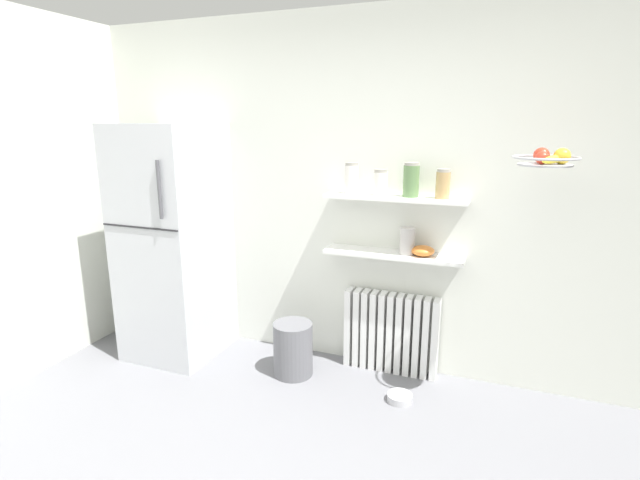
{
  "coord_description": "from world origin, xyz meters",
  "views": [
    {
      "loc": [
        0.95,
        -1.33,
        1.83
      ],
      "look_at": [
        -0.18,
        1.6,
        1.05
      ],
      "focal_mm": 26.79,
      "sensor_mm": 36.0,
      "label": 1
    }
  ],
  "objects_px": {
    "storage_jar_1": "(381,183)",
    "vase": "(407,241)",
    "hanging_fruit_basket": "(548,158)",
    "storage_jar_2": "(411,180)",
    "shelf_bowl": "(423,251)",
    "trash_bin": "(293,349)",
    "pet_food_bowl": "(400,398)",
    "storage_jar_3": "(443,184)",
    "refrigerator": "(174,242)",
    "storage_jar_0": "(351,178)",
    "radiator": "(391,333)"
  },
  "relations": [
    {
      "from": "storage_jar_1",
      "to": "vase",
      "type": "height_order",
      "value": "storage_jar_1"
    },
    {
      "from": "vase",
      "to": "hanging_fruit_basket",
      "type": "xyz_separation_m",
      "value": [
        0.81,
        -0.3,
        0.61
      ]
    },
    {
      "from": "storage_jar_2",
      "to": "vase",
      "type": "xyz_separation_m",
      "value": [
        -0.01,
        0.0,
        -0.42
      ]
    },
    {
      "from": "shelf_bowl",
      "to": "hanging_fruit_basket",
      "type": "xyz_separation_m",
      "value": [
        0.69,
        -0.3,
        0.67
      ]
    },
    {
      "from": "trash_bin",
      "to": "storage_jar_2",
      "type": "bearing_deg",
      "value": 20.49
    },
    {
      "from": "storage_jar_1",
      "to": "hanging_fruit_basket",
      "type": "bearing_deg",
      "value": -16.51
    },
    {
      "from": "pet_food_bowl",
      "to": "vase",
      "type": "bearing_deg",
      "value": 100.03
    },
    {
      "from": "shelf_bowl",
      "to": "storage_jar_3",
      "type": "bearing_deg",
      "value": -0.0
    },
    {
      "from": "trash_bin",
      "to": "refrigerator",
      "type": "bearing_deg",
      "value": 177.81
    },
    {
      "from": "refrigerator",
      "to": "storage_jar_3",
      "type": "xyz_separation_m",
      "value": [
        2.01,
        0.25,
        0.52
      ]
    },
    {
      "from": "storage_jar_1",
      "to": "refrigerator",
      "type": "bearing_deg",
      "value": -171.21
    },
    {
      "from": "pet_food_bowl",
      "to": "hanging_fruit_basket",
      "type": "relative_size",
      "value": 0.48
    },
    {
      "from": "shelf_bowl",
      "to": "hanging_fruit_basket",
      "type": "distance_m",
      "value": 1.01
    },
    {
      "from": "storage_jar_3",
      "to": "shelf_bowl",
      "type": "xyz_separation_m",
      "value": [
        -0.11,
        0.0,
        -0.47
      ]
    },
    {
      "from": "refrigerator",
      "to": "storage_jar_0",
      "type": "xyz_separation_m",
      "value": [
        1.38,
        0.25,
        0.53
      ]
    },
    {
      "from": "storage_jar_0",
      "to": "pet_food_bowl",
      "type": "bearing_deg",
      "value": -36.93
    },
    {
      "from": "storage_jar_3",
      "to": "vase",
      "type": "xyz_separation_m",
      "value": [
        -0.22,
        0.0,
        -0.41
      ]
    },
    {
      "from": "storage_jar_2",
      "to": "pet_food_bowl",
      "type": "distance_m",
      "value": 1.47
    },
    {
      "from": "storage_jar_2",
      "to": "storage_jar_0",
      "type": "bearing_deg",
      "value": 180.0
    },
    {
      "from": "refrigerator",
      "to": "radiator",
      "type": "distance_m",
      "value": 1.82
    },
    {
      "from": "pet_food_bowl",
      "to": "radiator",
      "type": "bearing_deg",
      "value": 112.47
    },
    {
      "from": "storage_jar_0",
      "to": "vase",
      "type": "relative_size",
      "value": 1.14
    },
    {
      "from": "refrigerator",
      "to": "storage_jar_2",
      "type": "bearing_deg",
      "value": 7.77
    },
    {
      "from": "hanging_fruit_basket",
      "to": "storage_jar_3",
      "type": "bearing_deg",
      "value": 153.03
    },
    {
      "from": "radiator",
      "to": "storage_jar_1",
      "type": "distance_m",
      "value": 1.12
    },
    {
      "from": "pet_food_bowl",
      "to": "hanging_fruit_basket",
      "type": "xyz_separation_m",
      "value": [
        0.74,
        0.06,
        1.61
      ]
    },
    {
      "from": "vase",
      "to": "pet_food_bowl",
      "type": "bearing_deg",
      "value": -79.97
    },
    {
      "from": "storage_jar_2",
      "to": "radiator",
      "type": "bearing_deg",
      "value": 164.09
    },
    {
      "from": "vase",
      "to": "refrigerator",
      "type": "bearing_deg",
      "value": -172.19
    },
    {
      "from": "storage_jar_0",
      "to": "vase",
      "type": "height_order",
      "value": "storage_jar_0"
    },
    {
      "from": "storage_jar_1",
      "to": "trash_bin",
      "type": "bearing_deg",
      "value": -152.7
    },
    {
      "from": "radiator",
      "to": "storage_jar_3",
      "type": "xyz_separation_m",
      "value": [
        0.32,
        -0.03,
        1.13
      ]
    },
    {
      "from": "vase",
      "to": "trash_bin",
      "type": "relative_size",
      "value": 0.48
    },
    {
      "from": "shelf_bowl",
      "to": "trash_bin",
      "type": "relative_size",
      "value": 0.4
    },
    {
      "from": "storage_jar_1",
      "to": "storage_jar_3",
      "type": "distance_m",
      "value": 0.42
    },
    {
      "from": "storage_jar_3",
      "to": "refrigerator",
      "type": "bearing_deg",
      "value": -173.03
    },
    {
      "from": "vase",
      "to": "radiator",
      "type": "bearing_deg",
      "value": 162.83
    },
    {
      "from": "vase",
      "to": "storage_jar_0",
      "type": "bearing_deg",
      "value": 180.0
    },
    {
      "from": "storage_jar_0",
      "to": "trash_bin",
      "type": "relative_size",
      "value": 0.55
    },
    {
      "from": "shelf_bowl",
      "to": "storage_jar_2",
      "type": "bearing_deg",
      "value": 180.0
    },
    {
      "from": "storage_jar_0",
      "to": "shelf_bowl",
      "type": "xyz_separation_m",
      "value": [
        0.52,
        -0.0,
        -0.48
      ]
    },
    {
      "from": "storage_jar_1",
      "to": "storage_jar_0",
      "type": "bearing_deg",
      "value": 180.0
    },
    {
      "from": "storage_jar_1",
      "to": "vase",
      "type": "relative_size",
      "value": 0.93
    },
    {
      "from": "hanging_fruit_basket",
      "to": "storage_jar_2",
      "type": "bearing_deg",
      "value": 159.46
    },
    {
      "from": "storage_jar_1",
      "to": "storage_jar_3",
      "type": "relative_size",
      "value": 0.91
    },
    {
      "from": "radiator",
      "to": "storage_jar_2",
      "type": "distance_m",
      "value": 1.15
    },
    {
      "from": "storage_jar_0",
      "to": "trash_bin",
      "type": "distance_m",
      "value": 1.32
    },
    {
      "from": "trash_bin",
      "to": "pet_food_bowl",
      "type": "relative_size",
      "value": 2.37
    },
    {
      "from": "refrigerator",
      "to": "storage_jar_2",
      "type": "xyz_separation_m",
      "value": [
        1.8,
        0.25,
        0.54
      ]
    },
    {
      "from": "storage_jar_1",
      "to": "trash_bin",
      "type": "distance_m",
      "value": 1.37
    }
  ]
}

